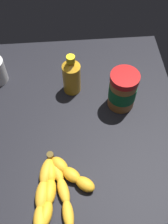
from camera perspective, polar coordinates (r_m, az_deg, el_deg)
ground_plane at (r=93.95cm, az=-2.36°, el=-1.42°), size 71.89×71.37×4.50cm
banana_bunch at (r=79.65cm, az=-5.72°, el=-15.18°), size 23.01×17.58×3.62cm
peanut_butter_jar at (r=90.15cm, az=8.02°, el=4.38°), size 9.08×9.08×14.01cm
honey_bottle at (r=93.31cm, az=-2.40°, el=7.43°), size 6.04×6.04×15.62cm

